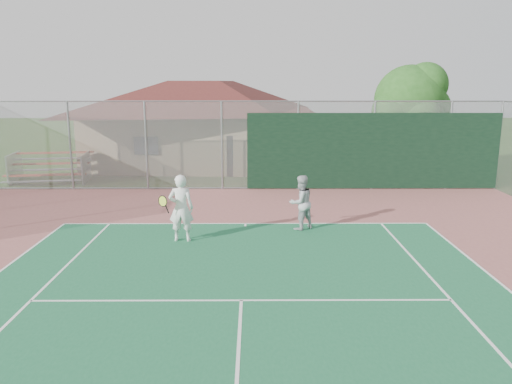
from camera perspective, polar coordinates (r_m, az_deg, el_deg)
back_fence at (r=19.89m, az=5.10°, el=5.02°), size 20.08×0.11×3.53m
clubhouse at (r=26.22m, az=-6.07°, el=8.78°), size 12.11×8.30×5.11m
bleachers at (r=23.38m, az=-22.50°, el=2.69°), size 3.46×2.27×1.22m
tree at (r=23.17m, az=17.36°, el=9.69°), size 3.64×3.45×5.08m
player_white_front at (r=13.42m, az=-8.58°, el=-1.90°), size 0.92×0.64×1.81m
player_grey_back at (r=14.44m, az=5.14°, el=-1.28°), size 0.97×0.92×1.58m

